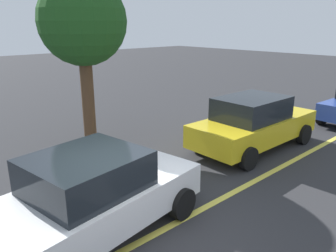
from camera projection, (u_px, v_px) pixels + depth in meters
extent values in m
plane|color=#2D2D30|center=(135.00, 245.00, 5.84)|extent=(80.00, 80.00, 0.00)
cube|color=#E0D14C|center=(238.00, 190.00, 7.77)|extent=(28.00, 0.16, 0.01)
cube|color=white|center=(98.00, 201.00, 6.06)|extent=(4.16, 2.39, 0.63)
cube|color=black|center=(86.00, 172.00, 5.73)|extent=(2.10, 1.88, 0.63)
cylinder|color=black|center=(118.00, 177.00, 7.70)|extent=(0.67, 0.31, 0.64)
cylinder|color=black|center=(182.00, 203.00, 6.58)|extent=(0.67, 0.31, 0.64)
cylinder|color=black|center=(3.00, 230.00, 5.72)|extent=(0.67, 0.31, 0.64)
cube|color=gold|center=(254.00, 128.00, 10.27)|extent=(4.46, 1.78, 0.66)
cube|color=black|center=(252.00, 108.00, 9.94)|extent=(2.15, 1.55, 0.66)
cylinder|color=black|center=(257.00, 123.00, 11.95)|extent=(0.64, 0.23, 0.64)
cylinder|color=black|center=(304.00, 134.00, 10.71)|extent=(0.64, 0.23, 0.64)
cylinder|color=black|center=(200.00, 142.00, 10.03)|extent=(0.64, 0.23, 0.64)
cylinder|color=black|center=(248.00, 158.00, 8.79)|extent=(0.64, 0.23, 0.64)
cylinder|color=black|center=(322.00, 116.00, 12.80)|extent=(0.65, 0.24, 0.64)
cylinder|color=#513823|center=(88.00, 97.00, 10.33)|extent=(0.39, 0.39, 3.09)
sphere|color=#1E4C1C|center=(82.00, 21.00, 9.66)|extent=(2.59, 2.59, 2.59)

